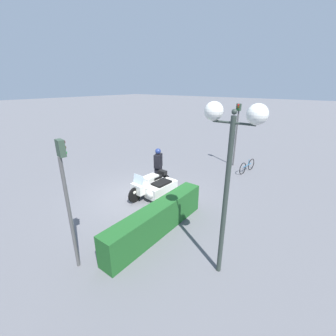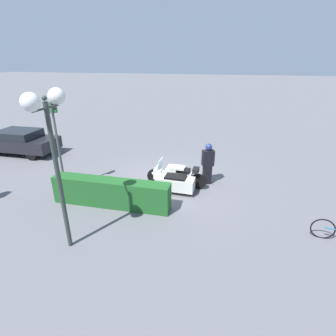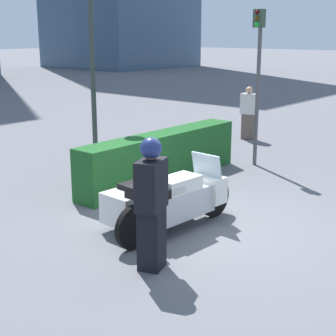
# 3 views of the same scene
# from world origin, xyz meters

# --- Properties ---
(ground_plane) EXTENTS (160.00, 160.00, 0.00)m
(ground_plane) POSITION_xyz_m (0.00, 0.00, 0.00)
(ground_plane) COLOR slate
(police_motorcycle) EXTENTS (2.58, 1.28, 1.16)m
(police_motorcycle) POSITION_xyz_m (-0.34, 0.49, 0.47)
(police_motorcycle) COLOR black
(police_motorcycle) RESTS_ON ground
(officer_rider) EXTENTS (0.57, 0.45, 1.81)m
(officer_rider) POSITION_xyz_m (-1.65, -0.39, 0.96)
(officer_rider) COLOR black
(officer_rider) RESTS_ON ground
(hedge_bush_curbside) EXTENTS (4.41, 0.62, 1.04)m
(hedge_bush_curbside) POSITION_xyz_m (1.63, 2.28, 0.52)
(hedge_bush_curbside) COLOR #1E5623
(hedge_bush_curbside) RESTS_ON ground
(twin_lamp_post) EXTENTS (0.43, 1.37, 4.44)m
(twin_lamp_post) POSITION_xyz_m (1.89, 4.67, 3.63)
(twin_lamp_post) COLOR #2D3833
(twin_lamp_post) RESTS_ON ground
(traffic_light_near) EXTENTS (0.22, 0.28, 3.60)m
(traffic_light_near) POSITION_xyz_m (4.09, 1.48, 2.35)
(traffic_light_near) COLOR #4C4C4C
(traffic_light_near) RESTS_ON ground
(traffic_light_far) EXTENTS (0.23, 0.27, 3.75)m
(traffic_light_far) POSITION_xyz_m (-6.46, 1.67, 2.43)
(traffic_light_far) COLOR #4C4C4C
(traffic_light_far) RESTS_ON ground
(bicycle_parked) EXTENTS (1.68, 0.29, 0.74)m
(bicycle_parked) POSITION_xyz_m (-5.91, 2.72, 0.33)
(bicycle_parked) COLOR black
(bicycle_parked) RESTS_ON ground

